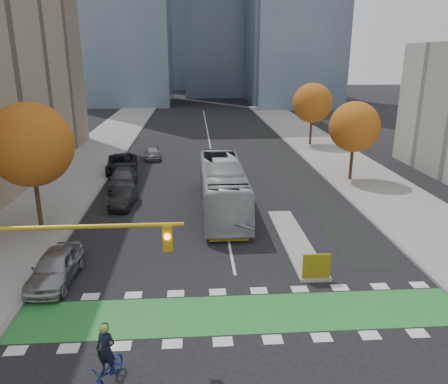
{
  "coord_description": "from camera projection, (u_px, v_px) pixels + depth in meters",
  "views": [
    {
      "loc": [
        -1.96,
        -15.1,
        10.9
      ],
      "look_at": [
        -0.25,
        9.85,
        3.0
      ],
      "focal_mm": 35.0,
      "sensor_mm": 36.0,
      "label": 1
    }
  ],
  "objects": [
    {
      "name": "ground",
      "position": [
        247.0,
        335.0,
        17.77
      ],
      "size": [
        300.0,
        300.0,
        0.0
      ],
      "primitive_type": "plane",
      "color": "black",
      "rests_on": "ground"
    },
    {
      "name": "sidewalk_west",
      "position": [
        55.0,
        192.0,
        35.89
      ],
      "size": [
        7.0,
        120.0,
        0.15
      ],
      "primitive_type": "cube",
      "color": "gray",
      "rests_on": "ground"
    },
    {
      "name": "sidewalk_east",
      "position": [
        375.0,
        186.0,
        37.66
      ],
      "size": [
        7.0,
        120.0,
        0.15
      ],
      "primitive_type": "cube",
      "color": "gray",
      "rests_on": "ground"
    },
    {
      "name": "curb_west",
      "position": [
        98.0,
        191.0,
        36.12
      ],
      "size": [
        0.3,
        120.0,
        0.16
      ],
      "primitive_type": "cube",
      "color": "gray",
      "rests_on": "ground"
    },
    {
      "name": "curb_east",
      "position": [
        335.0,
        187.0,
        37.43
      ],
      "size": [
        0.3,
        120.0,
        0.16
      ],
      "primitive_type": "cube",
      "color": "gray",
      "rests_on": "ground"
    },
    {
      "name": "bike_crossing",
      "position": [
        243.0,
        314.0,
        19.2
      ],
      "size": [
        20.0,
        3.0,
        0.01
      ],
      "primitive_type": "cube",
      "color": "#2A8133",
      "rests_on": "ground"
    },
    {
      "name": "centre_line",
      "position": [
        210.0,
        144.0,
        55.83
      ],
      "size": [
        0.15,
        70.0,
        0.01
      ],
      "primitive_type": "cube",
      "color": "silver",
      "rests_on": "ground"
    },
    {
      "name": "bike_lane_paint",
      "position": [
        283.0,
        161.0,
        46.8
      ],
      "size": [
        2.5,
        50.0,
        0.01
      ],
      "primitive_type": "cube",
      "color": "black",
      "rests_on": "ground"
    },
    {
      "name": "median_island",
      "position": [
        294.0,
        240.0,
        26.57
      ],
      "size": [
        1.6,
        10.0,
        0.16
      ],
      "primitive_type": "cube",
      "color": "gray",
      "rests_on": "ground"
    },
    {
      "name": "hazard_board",
      "position": [
        316.0,
        266.0,
        21.79
      ],
      "size": [
        1.4,
        0.12,
        1.3
      ],
      "primitive_type": "cube",
      "color": "yellow",
      "rests_on": "median_island"
    },
    {
      "name": "tree_west",
      "position": [
        30.0,
        145.0,
        26.71
      ],
      "size": [
        5.2,
        5.2,
        8.22
      ],
      "color": "#332114",
      "rests_on": "ground"
    },
    {
      "name": "tree_east_near",
      "position": [
        354.0,
        127.0,
        38.02
      ],
      "size": [
        4.4,
        4.4,
        7.08
      ],
      "color": "#332114",
      "rests_on": "ground"
    },
    {
      "name": "tree_east_far",
      "position": [
        312.0,
        103.0,
        53.16
      ],
      "size": [
        4.8,
        4.8,
        7.65
      ],
      "color": "#332114",
      "rests_on": "ground"
    },
    {
      "name": "traffic_signal_west",
      "position": [
        29.0,
        256.0,
        15.55
      ],
      "size": [
        8.53,
        0.56,
        5.2
      ],
      "color": "#BF9914",
      "rests_on": "ground"
    },
    {
      "name": "cyclist",
      "position": [
        108.0,
        366.0,
        14.78
      ],
      "size": [
        1.32,
        2.24,
        2.44
      ],
      "rotation": [
        0.0,
        0.0,
        -0.3
      ],
      "color": "navy",
      "rests_on": "ground"
    },
    {
      "name": "bus",
      "position": [
        223.0,
        186.0,
        31.61
      ],
      "size": [
        3.0,
        12.67,
        3.53
      ],
      "primitive_type": "imported",
      "rotation": [
        0.0,
        0.0,
        0.0
      ],
      "color": "#ABB0B3",
      "rests_on": "ground"
    },
    {
      "name": "parked_car_a",
      "position": [
        55.0,
        267.0,
        21.7
      ],
      "size": [
        2.12,
        4.8,
        1.61
      ],
      "primitive_type": "imported",
      "rotation": [
        0.0,
        0.0,
        -0.05
      ],
      "color": "#9D9DA2",
      "rests_on": "ground"
    },
    {
      "name": "parked_car_b",
      "position": [
        123.0,
        197.0,
        32.64
      ],
      "size": [
        1.72,
        4.24,
        1.37
      ],
      "primitive_type": "imported",
      "rotation": [
        0.0,
        0.0,
        -0.07
      ],
      "color": "black",
      "rests_on": "ground"
    },
    {
      "name": "parked_car_c",
      "position": [
        123.0,
        178.0,
        37.32
      ],
      "size": [
        2.43,
        5.45,
        1.55
      ],
      "primitive_type": "imported",
      "rotation": [
        0.0,
        0.0,
        0.05
      ],
      "color": "#48484C",
      "rests_on": "ground"
    },
    {
      "name": "parked_car_d",
      "position": [
        122.0,
        164.0,
        42.0
      ],
      "size": [
        3.47,
        6.34,
        1.68
      ],
      "primitive_type": "imported",
      "rotation": [
        0.0,
        0.0,
        0.12
      ],
      "color": "black",
      "rests_on": "ground"
    },
    {
      "name": "parked_car_e",
      "position": [
        152.0,
        152.0,
        47.57
      ],
      "size": [
        2.06,
        4.3,
        1.42
      ],
      "primitive_type": "imported",
      "rotation": [
        0.0,
        0.0,
        0.09
      ],
      "color": "gray",
      "rests_on": "ground"
    }
  ]
}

